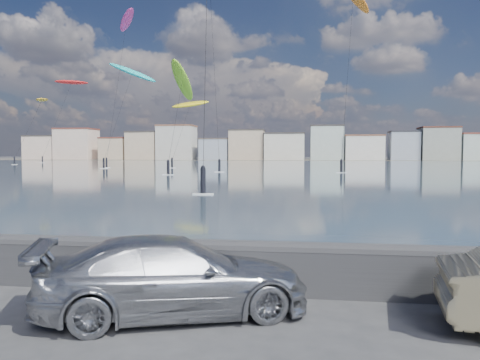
% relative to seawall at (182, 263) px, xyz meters
% --- Properties ---
extents(ground, '(700.00, 700.00, 0.00)m').
position_rel_seawall_xyz_m(ground, '(0.00, -2.70, -0.58)').
color(ground, '#333335').
rests_on(ground, ground).
extents(bay_water, '(500.00, 177.00, 0.00)m').
position_rel_seawall_xyz_m(bay_water, '(0.00, 88.80, -0.58)').
color(bay_water, '#3D5268').
rests_on(bay_water, ground).
extents(far_shore_strip, '(500.00, 60.00, 0.00)m').
position_rel_seawall_xyz_m(far_shore_strip, '(0.00, 197.30, -0.57)').
color(far_shore_strip, '#4C473D').
rests_on(far_shore_strip, ground).
extents(seawall, '(400.00, 0.36, 1.08)m').
position_rel_seawall_xyz_m(seawall, '(0.00, 0.00, 0.00)').
color(seawall, '#28282B').
rests_on(seawall, ground).
extents(far_buildings, '(240.79, 13.26, 14.60)m').
position_rel_seawall_xyz_m(far_buildings, '(1.31, 183.30, 5.44)').
color(far_buildings, beige).
rests_on(far_buildings, ground).
extents(car_silver, '(5.03, 3.37, 1.35)m').
position_rel_seawall_xyz_m(car_silver, '(0.22, -1.36, 0.10)').
color(car_silver, '#A8AAAF').
rests_on(car_silver, ground).
extents(kitesurfer_0, '(5.68, 12.72, 17.50)m').
position_rel_seawall_xyz_m(kitesurfer_0, '(-65.32, 104.46, 15.75)').
color(kitesurfer_0, '#BF8C19').
rests_on(kitesurfer_0, ground).
extents(kitesurfer_1, '(8.02, 10.55, 14.16)m').
position_rel_seawall_xyz_m(kitesurfer_1, '(-21.09, 85.04, 12.02)').
color(kitesurfer_1, yellow).
rests_on(kitesurfer_1, ground).
extents(kitesurfer_2, '(3.06, 14.39, 16.70)m').
position_rel_seawall_xyz_m(kitesurfer_2, '(-15.70, 58.83, 12.78)').
color(kitesurfer_2, '#8CD826').
rests_on(kitesurfer_2, ground).
extents(kitesurfer_4, '(6.59, 14.44, 32.89)m').
position_rel_seawall_xyz_m(kitesurfer_4, '(-34.96, 86.34, 29.66)').
color(kitesurfer_4, '#E5338C').
rests_on(kitesurfer_4, ground).
extents(kitesurfer_9, '(10.35, 16.70, 22.47)m').
position_rel_seawall_xyz_m(kitesurfer_9, '(-33.69, 85.93, 19.01)').
color(kitesurfer_9, '#19BFBF').
rests_on(kitesurfer_9, ground).
extents(kitesurfer_13, '(9.80, 15.17, 25.55)m').
position_rel_seawall_xyz_m(kitesurfer_13, '(-69.60, 128.39, 23.96)').
color(kitesurfer_13, red).
rests_on(kitesurfer_13, ground).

